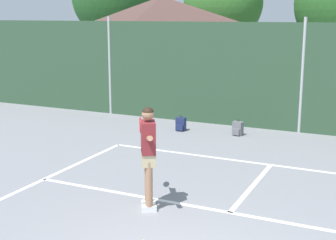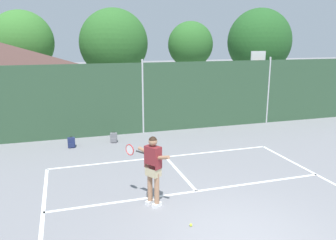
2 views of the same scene
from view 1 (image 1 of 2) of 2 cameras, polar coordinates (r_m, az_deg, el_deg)
chainlink_fence at (r=14.44m, az=15.61°, el=4.76°), size 26.09×0.09×3.34m
clubhouse_building at (r=20.50m, az=-0.73°, el=8.90°), size 7.06×5.07×4.14m
tennis_player at (r=8.42m, az=-2.38°, el=-3.42°), size 0.88×1.20×1.85m
backpack_navy at (r=14.35m, az=1.52°, el=-0.52°), size 0.29×0.25×0.46m
backpack_grey at (r=13.94m, az=8.26°, el=-1.04°), size 0.31×0.28×0.46m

